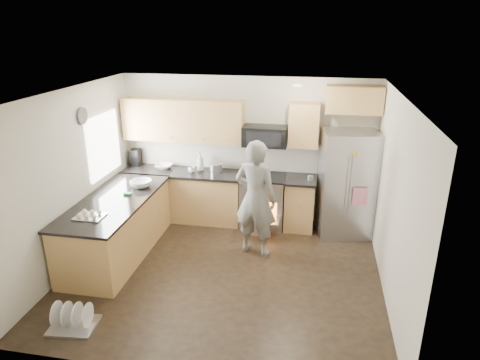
% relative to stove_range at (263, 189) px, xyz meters
% --- Properties ---
extents(ground, '(4.50, 4.50, 0.00)m').
position_rel_stove_range_xyz_m(ground, '(-0.35, -1.69, -0.68)').
color(ground, black).
rests_on(ground, ground).
extents(room_shell, '(4.54, 4.04, 2.62)m').
position_rel_stove_range_xyz_m(room_shell, '(-0.39, -1.68, 1.00)').
color(room_shell, beige).
rests_on(room_shell, ground).
extents(back_cabinet_run, '(4.45, 0.64, 2.50)m').
position_rel_stove_range_xyz_m(back_cabinet_run, '(-0.94, 0.06, 0.29)').
color(back_cabinet_run, '#AF8646').
rests_on(back_cabinet_run, ground).
extents(peninsula, '(0.96, 2.36, 1.04)m').
position_rel_stove_range_xyz_m(peninsula, '(-2.10, -1.44, -0.21)').
color(peninsula, '#AF8646').
rests_on(peninsula, ground).
extents(stove_range, '(0.76, 0.97, 1.79)m').
position_rel_stove_range_xyz_m(stove_range, '(0.00, 0.00, 0.00)').
color(stove_range, '#B7B7BC').
rests_on(stove_range, ground).
extents(refrigerator, '(0.99, 0.83, 1.81)m').
position_rel_stove_range_xyz_m(refrigerator, '(1.42, -0.07, 0.23)').
color(refrigerator, '#B7B7BC').
rests_on(refrigerator, ground).
extents(person, '(0.77, 0.60, 1.85)m').
position_rel_stove_range_xyz_m(person, '(0.01, -1.02, 0.25)').
color(person, gray).
rests_on(person, ground).
extents(dish_rack, '(0.58, 0.48, 0.33)m').
position_rel_stove_range_xyz_m(dish_rack, '(-1.87, -3.19, -0.59)').
color(dish_rack, '#B7B7BC').
rests_on(dish_rack, ground).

